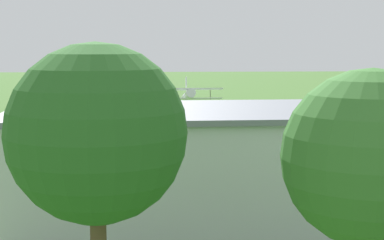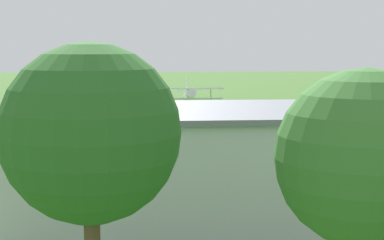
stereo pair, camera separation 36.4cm
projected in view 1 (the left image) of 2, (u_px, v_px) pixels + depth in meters
name	position (u px, v px, depth m)	size (l,w,h in m)	color
ground_plane	(195.00, 133.00, 82.69)	(400.00, 400.00, 0.00)	#3D6628
hangar	(208.00, 164.00, 41.36)	(25.79, 13.70, 7.26)	silver
biplane	(189.00, 96.00, 82.20)	(8.59, 7.42, 4.14)	silver
car_silver	(40.00, 175.00, 51.92)	(2.16, 4.70, 1.57)	#B7B7BC
truck_flatbed_blue	(313.00, 153.00, 56.74)	(2.66, 7.38, 3.25)	#2D4C8C
person_crossing_taxiway	(240.00, 166.00, 55.26)	(0.54, 0.54, 1.74)	#B23333
person_watching_takeoff	(217.00, 161.00, 58.27)	(0.46, 0.46, 1.54)	#33723F
person_near_hangar_door	(358.00, 172.00, 52.65)	(0.39, 0.39, 1.71)	beige
tree_behind_hangar_right	(371.00, 158.00, 23.05)	(6.53, 6.53, 10.50)	brown
tree_by_windsock	(97.00, 134.00, 23.64)	(6.80, 6.80, 11.44)	brown
windsock	(50.00, 94.00, 84.98)	(1.45, 0.81, 5.59)	silver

